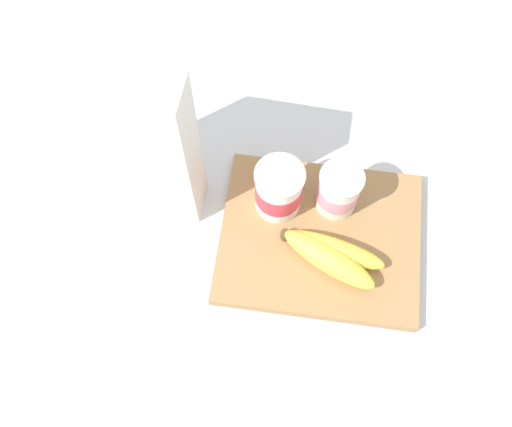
{
  "coord_description": "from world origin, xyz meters",
  "views": [
    {
      "loc": [
        -0.05,
        -0.34,
        0.81
      ],
      "look_at": [
        -0.1,
        0.0,
        0.07
      ],
      "focal_mm": 39.87,
      "sensor_mm": 36.0,
      "label": 1
    }
  ],
  "objects_px": {
    "cereal_box": "(128,147)",
    "yogurt_cup_back": "(339,191)",
    "cutting_board": "(320,238)",
    "yogurt_cup_front": "(279,190)",
    "banana_bunch": "(331,255)"
  },
  "relations": [
    {
      "from": "yogurt_cup_front",
      "to": "yogurt_cup_back",
      "type": "height_order",
      "value": "yogurt_cup_front"
    },
    {
      "from": "cutting_board",
      "to": "yogurt_cup_front",
      "type": "bearing_deg",
      "value": 147.35
    },
    {
      "from": "banana_bunch",
      "to": "yogurt_cup_back",
      "type": "bearing_deg",
      "value": 89.49
    },
    {
      "from": "cereal_box",
      "to": "yogurt_cup_back",
      "type": "relative_size",
      "value": 3.48
    },
    {
      "from": "cutting_board",
      "to": "banana_bunch",
      "type": "xyz_separation_m",
      "value": [
        0.02,
        -0.04,
        0.03
      ]
    },
    {
      "from": "yogurt_cup_front",
      "to": "yogurt_cup_back",
      "type": "distance_m",
      "value": 0.09
    },
    {
      "from": "cereal_box",
      "to": "yogurt_cup_back",
      "type": "height_order",
      "value": "cereal_box"
    },
    {
      "from": "banana_bunch",
      "to": "cutting_board",
      "type": "bearing_deg",
      "value": 115.06
    },
    {
      "from": "yogurt_cup_front",
      "to": "banana_bunch",
      "type": "bearing_deg",
      "value": -42.96
    },
    {
      "from": "yogurt_cup_back",
      "to": "banana_bunch",
      "type": "relative_size",
      "value": 0.52
    },
    {
      "from": "yogurt_cup_front",
      "to": "yogurt_cup_back",
      "type": "xyz_separation_m",
      "value": [
        0.09,
        0.01,
        -0.0
      ]
    },
    {
      "from": "cutting_board",
      "to": "yogurt_cup_back",
      "type": "bearing_deg",
      "value": 72.94
    },
    {
      "from": "cutting_board",
      "to": "yogurt_cup_front",
      "type": "distance_m",
      "value": 0.1
    },
    {
      "from": "cereal_box",
      "to": "banana_bunch",
      "type": "bearing_deg",
      "value": 168.18
    },
    {
      "from": "cereal_box",
      "to": "yogurt_cup_front",
      "type": "xyz_separation_m",
      "value": [
        0.21,
        0.0,
        -0.08
      ]
    }
  ]
}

